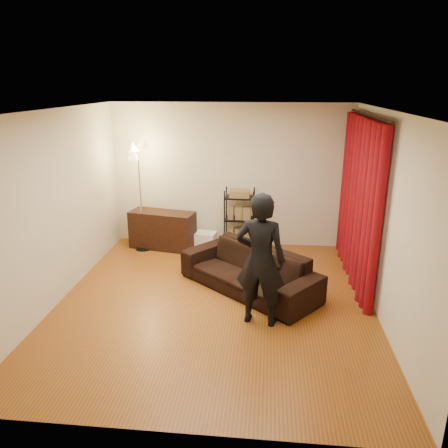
# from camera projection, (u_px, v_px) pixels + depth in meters

# --- Properties ---
(floor) EXTENTS (5.00, 5.00, 0.00)m
(floor) POSITION_uv_depth(u_px,v_px,m) (215.00, 302.00, 6.32)
(floor) COLOR brown
(floor) RESTS_ON ground
(ceiling) EXTENTS (5.00, 5.00, 0.00)m
(ceiling) POSITION_uv_depth(u_px,v_px,m) (214.00, 110.00, 5.49)
(ceiling) COLOR white
(ceiling) RESTS_ON ground
(wall_back) EXTENTS (5.00, 0.00, 5.00)m
(wall_back) POSITION_uv_depth(u_px,v_px,m) (231.00, 176.00, 8.27)
(wall_back) COLOR beige
(wall_back) RESTS_ON ground
(wall_front) EXTENTS (5.00, 0.00, 5.00)m
(wall_front) POSITION_uv_depth(u_px,v_px,m) (177.00, 300.00, 3.54)
(wall_front) COLOR beige
(wall_front) RESTS_ON ground
(wall_left) EXTENTS (0.00, 5.00, 5.00)m
(wall_left) POSITION_uv_depth(u_px,v_px,m) (56.00, 208.00, 6.12)
(wall_left) COLOR beige
(wall_left) RESTS_ON ground
(wall_right) EXTENTS (0.00, 5.00, 5.00)m
(wall_right) POSITION_uv_depth(u_px,v_px,m) (385.00, 218.00, 5.69)
(wall_right) COLOR beige
(wall_right) RESTS_ON ground
(curtain_rod) EXTENTS (0.04, 2.65, 0.04)m
(curtain_rod) POSITION_uv_depth(u_px,v_px,m) (369.00, 115.00, 6.38)
(curtain_rod) COLOR black
(curtain_rod) RESTS_ON wall_right
(curtain) EXTENTS (0.22, 2.65, 2.55)m
(curtain) POSITION_uv_depth(u_px,v_px,m) (359.00, 201.00, 6.79)
(curtain) COLOR maroon
(curtain) RESTS_ON ground
(sofa) EXTENTS (2.26, 2.09, 0.65)m
(sofa) POSITION_uv_depth(u_px,v_px,m) (249.00, 270.00, 6.61)
(sofa) COLOR black
(sofa) RESTS_ON ground
(person) EXTENTS (0.71, 0.54, 1.77)m
(person) POSITION_uv_depth(u_px,v_px,m) (260.00, 260.00, 5.54)
(person) COLOR black
(person) RESTS_ON ground
(media_cabinet) EXTENTS (1.29, 0.69, 0.71)m
(media_cabinet) POSITION_uv_depth(u_px,v_px,m) (163.00, 230.00, 8.32)
(media_cabinet) COLOR black
(media_cabinet) RESTS_ON ground
(storage_boxes) EXTENTS (0.41, 0.34, 0.31)m
(storage_boxes) POSITION_uv_depth(u_px,v_px,m) (206.00, 240.00, 8.37)
(storage_boxes) COLOR white
(storage_boxes) RESTS_ON ground
(wire_shelf) EXTENTS (0.62, 0.52, 1.16)m
(wire_shelf) POSITION_uv_depth(u_px,v_px,m) (239.00, 219.00, 8.23)
(wire_shelf) COLOR black
(wire_shelf) RESTS_ON ground
(floor_lamp) EXTENTS (0.44, 0.44, 2.04)m
(floor_lamp) POSITION_uv_depth(u_px,v_px,m) (140.00, 197.00, 8.04)
(floor_lamp) COLOR silver
(floor_lamp) RESTS_ON ground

